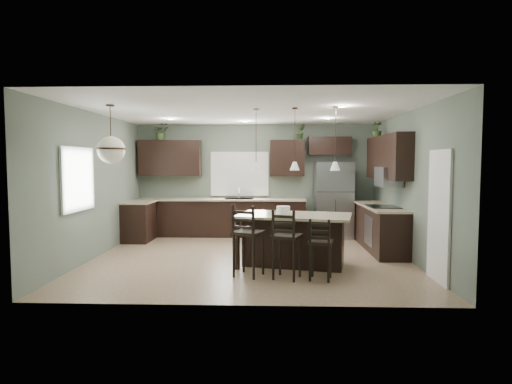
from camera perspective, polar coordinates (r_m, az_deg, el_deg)
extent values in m
plane|color=#9E8466|center=(8.36, -0.79, -8.77)|extent=(6.00, 6.00, 0.00)
cube|color=white|center=(7.12, 23.21, -3.00)|extent=(0.04, 0.82, 2.04)
cube|color=white|center=(10.91, -2.19, 2.43)|extent=(1.35, 0.02, 1.00)
cube|color=white|center=(8.09, -22.74, 1.58)|extent=(0.02, 1.10, 1.00)
cube|color=black|center=(10.41, -15.36, -3.86)|extent=(0.60, 0.90, 0.90)
cube|color=beige|center=(10.35, -15.30, -1.28)|extent=(0.66, 0.96, 0.04)
cube|color=black|center=(10.76, -4.68, -3.48)|extent=(4.20, 0.60, 0.90)
cube|color=beige|center=(10.69, -4.71, -0.99)|extent=(4.20, 0.66, 0.04)
cube|color=gray|center=(10.64, -2.30, -0.92)|extent=(0.70, 0.45, 0.01)
cylinder|color=silver|center=(10.60, -2.31, -0.16)|extent=(0.02, 0.02, 0.28)
cube|color=black|center=(11.02, -11.39, 4.45)|extent=(1.55, 0.34, 0.90)
cube|color=black|center=(10.73, 4.17, 4.54)|extent=(0.85, 0.34, 0.90)
cube|color=black|center=(10.82, 9.77, 6.07)|extent=(1.05, 0.34, 0.45)
cube|color=black|center=(9.41, 16.20, -4.70)|extent=(0.60, 2.35, 0.90)
cube|color=beige|center=(9.34, 16.14, -1.86)|extent=(0.66, 2.35, 0.04)
cube|color=black|center=(9.08, 16.56, -1.87)|extent=(0.58, 0.75, 0.02)
cube|color=gray|center=(9.07, 14.75, -4.99)|extent=(0.01, 0.72, 0.60)
cube|color=black|center=(9.34, 17.15, 4.45)|extent=(0.34, 2.35, 0.90)
cube|color=gray|center=(9.06, 17.25, 1.94)|extent=(0.40, 0.75, 0.40)
cube|color=#96979E|center=(10.59, 10.26, -1.06)|extent=(0.90, 0.74, 1.85)
cube|color=black|center=(7.67, 5.11, -6.42)|extent=(2.15, 1.51, 0.92)
cylinder|color=white|center=(7.63, 3.65, -2.43)|extent=(0.24, 0.24, 0.14)
cube|color=black|center=(6.94, -1.01, -6.47)|extent=(0.57, 0.57, 1.17)
cube|color=black|center=(6.81, 4.14, -6.92)|extent=(0.53, 0.53, 1.12)
cube|color=black|center=(6.82, 8.59, -7.52)|extent=(0.44, 0.44, 0.98)
imported|color=#375525|center=(11.07, -12.53, 7.83)|extent=(0.46, 0.43, 0.41)
imported|color=#304E22|center=(10.74, 5.99, 7.98)|extent=(0.27, 0.25, 0.40)
imported|color=#304C21|center=(10.15, 15.85, 8.01)|extent=(0.27, 0.27, 0.37)
plane|color=#5E6B5D|center=(10.91, -0.08, 1.65)|extent=(6.00, 0.00, 6.00)
plane|color=#5E6B5D|center=(5.42, -2.25, -0.74)|extent=(6.00, 0.00, 6.00)
plane|color=#5E6B5D|center=(8.84, -20.63, 0.84)|extent=(0.00, 5.50, 5.50)
plane|color=#5E6B5D|center=(8.56, 19.70, 0.77)|extent=(0.00, 5.50, 5.50)
plane|color=white|center=(8.21, -0.81, 10.66)|extent=(6.00, 6.00, 0.00)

